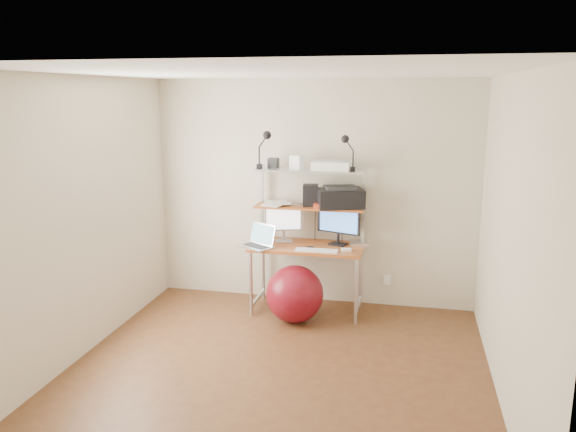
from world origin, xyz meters
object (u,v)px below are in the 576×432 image
(monitor_black, at_px, (339,222))
(exercise_ball, at_px, (295,294))
(laptop, at_px, (260,242))
(printer, at_px, (340,197))
(monitor_silver, at_px, (284,219))

(monitor_black, distance_m, exercise_ball, 0.91)
(laptop, distance_m, printer, 0.98)
(monitor_black, relative_size, laptop, 1.12)
(monitor_silver, bearing_deg, printer, -19.73)
(monitor_black, bearing_deg, monitor_silver, -161.88)
(laptop, height_order, exercise_ball, laptop)
(monitor_silver, bearing_deg, exercise_ball, -83.81)
(laptop, relative_size, exercise_ball, 0.74)
(monitor_black, height_order, printer, printer)
(monitor_black, xyz_separation_m, exercise_ball, (-0.39, -0.44, -0.69))
(printer, bearing_deg, monitor_silver, 160.92)
(printer, xyz_separation_m, exercise_ball, (-0.40, -0.45, -0.96))
(monitor_silver, bearing_deg, laptop, -146.45)
(exercise_ball, bearing_deg, monitor_black, 48.59)
(monitor_black, relative_size, printer, 0.88)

